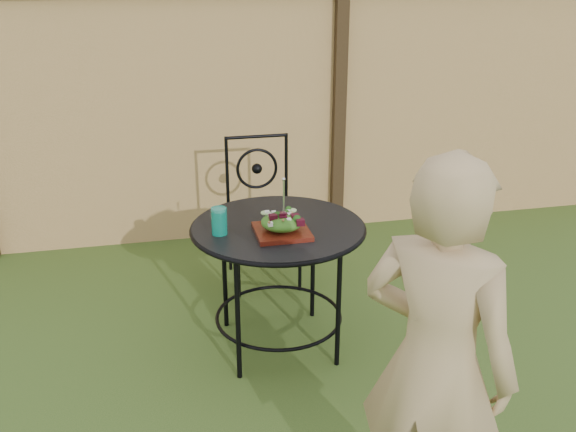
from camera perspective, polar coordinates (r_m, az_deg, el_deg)
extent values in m
plane|color=#204115|center=(3.17, -7.90, -17.73)|extent=(60.00, 60.00, 0.00)
cube|color=#F2BC77|center=(4.79, -10.86, 7.96)|extent=(8.00, 0.05, 1.80)
cube|color=black|center=(4.94, 4.55, 9.27)|extent=(0.09, 0.09, 1.90)
cylinder|color=black|center=(3.35, -0.89, -0.95)|extent=(0.90, 0.90, 0.02)
torus|color=black|center=(3.35, -0.89, -1.05)|extent=(0.92, 0.92, 0.02)
torus|color=black|center=(3.59, -0.84, -8.86)|extent=(0.70, 0.70, 0.02)
cylinder|color=black|center=(3.79, 2.23, -4.19)|extent=(0.03, 0.03, 0.71)
cylinder|color=black|center=(3.70, -5.67, -4.94)|extent=(0.03, 0.03, 0.71)
cylinder|color=black|center=(3.24, -4.48, -9.00)|extent=(0.03, 0.03, 0.71)
cylinder|color=black|center=(3.34, 4.51, -8.01)|extent=(0.03, 0.03, 0.71)
cube|color=black|center=(4.18, -2.22, -0.15)|extent=(0.46, 0.46, 0.03)
cylinder|color=black|center=(4.23, -2.83, 7.07)|extent=(0.42, 0.02, 0.02)
torus|color=black|center=(4.29, -2.78, 4.22)|extent=(0.28, 0.02, 0.28)
cylinder|color=black|center=(4.07, -4.43, -4.43)|extent=(0.02, 0.02, 0.44)
cylinder|color=black|center=(4.13, 1.07, -3.91)|extent=(0.02, 0.02, 0.44)
cylinder|color=black|center=(4.43, -5.19, -2.20)|extent=(0.02, 0.02, 0.44)
cylinder|color=black|center=(4.49, -0.13, -1.76)|extent=(0.02, 0.02, 0.44)
cylinder|color=black|center=(4.27, -5.43, 3.78)|extent=(0.02, 0.02, 0.50)
cylinder|color=black|center=(4.33, -0.16, 4.15)|extent=(0.02, 0.02, 0.50)
imported|color=tan|center=(2.24, 12.99, -12.98)|extent=(0.63, 0.65, 1.50)
cube|color=#470C0A|center=(3.24, -0.55, -1.39)|extent=(0.27, 0.27, 0.02)
ellipsoid|color=#235614|center=(3.22, -0.55, -0.53)|extent=(0.21, 0.21, 0.08)
cylinder|color=silver|center=(3.17, -0.38, 1.66)|extent=(0.01, 0.01, 0.18)
cylinder|color=#0B866F|center=(3.23, -6.13, -0.45)|extent=(0.08, 0.08, 0.14)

